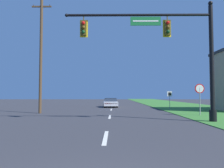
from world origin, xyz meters
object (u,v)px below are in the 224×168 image
object	(u,v)px
route_sign_post	(170,96)
utility_pole_near	(41,53)
stop_sign	(200,92)
car_ahead	(110,103)
signal_mast	(175,48)

from	to	relation	value
route_sign_post	utility_pole_near	world-z (taller)	utility_pole_near
stop_sign	utility_pole_near	world-z (taller)	utility_pole_near
stop_sign	route_sign_post	bearing A→B (deg)	93.09
car_ahead	stop_sign	world-z (taller)	stop_sign
signal_mast	route_sign_post	distance (m)	12.40
car_ahead	stop_sign	xyz separation A→B (m)	(7.34, -12.33, 1.26)
signal_mast	utility_pole_near	world-z (taller)	utility_pole_near
signal_mast	utility_pole_near	xyz separation A→B (m)	(-10.48, 6.18, 0.94)
car_ahead	route_sign_post	world-z (taller)	route_sign_post
stop_sign	utility_pole_near	size ratio (longest dim) A/B	0.23
route_sign_post	car_ahead	bearing A→B (deg)	146.73
utility_pole_near	stop_sign	bearing A→B (deg)	-9.41
stop_sign	signal_mast	bearing A→B (deg)	-127.66
car_ahead	utility_pole_near	bearing A→B (deg)	-121.49
signal_mast	stop_sign	size ratio (longest dim) A/B	3.75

